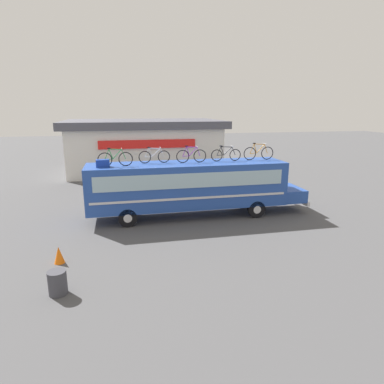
# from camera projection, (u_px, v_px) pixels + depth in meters

# --- Properties ---
(ground_plane) EXTENTS (120.00, 120.00, 0.00)m
(ground_plane) POSITION_uv_depth(u_px,v_px,m) (188.00, 216.00, 18.81)
(ground_plane) COLOR #4C4C4F
(bus) EXTENTS (12.30, 2.50, 3.02)m
(bus) POSITION_uv_depth(u_px,v_px,m) (191.00, 185.00, 18.42)
(bus) COLOR #23479E
(bus) RESTS_ON ground
(luggage_bag_1) EXTENTS (0.65, 0.44, 0.38)m
(luggage_bag_1) POSITION_uv_depth(u_px,v_px,m) (103.00, 163.00, 16.77)
(luggage_bag_1) COLOR #193899
(luggage_bag_1) RESTS_ON bus
(rooftop_bicycle_1) EXTENTS (1.76, 0.44, 0.96)m
(rooftop_bicycle_1) POSITION_uv_depth(u_px,v_px,m) (115.00, 159.00, 16.92)
(rooftop_bicycle_1) COLOR black
(rooftop_bicycle_1) RESTS_ON bus
(rooftop_bicycle_2) EXTENTS (1.70, 0.44, 0.88)m
(rooftop_bicycle_2) POSITION_uv_depth(u_px,v_px,m) (154.00, 156.00, 17.96)
(rooftop_bicycle_2) COLOR black
(rooftop_bicycle_2) RESTS_ON bus
(rooftop_bicycle_3) EXTENTS (1.66, 0.44, 0.94)m
(rooftop_bicycle_3) POSITION_uv_depth(u_px,v_px,m) (191.00, 156.00, 18.09)
(rooftop_bicycle_3) COLOR black
(rooftop_bicycle_3) RESTS_ON bus
(rooftop_bicycle_4) EXTENTS (1.73, 0.44, 0.88)m
(rooftop_bicycle_4) POSITION_uv_depth(u_px,v_px,m) (226.00, 154.00, 18.63)
(rooftop_bicycle_4) COLOR black
(rooftop_bicycle_4) RESTS_ON bus
(rooftop_bicycle_5) EXTENTS (1.81, 0.44, 0.98)m
(rooftop_bicycle_5) POSITION_uv_depth(u_px,v_px,m) (259.00, 153.00, 19.07)
(rooftop_bicycle_5) COLOR black
(rooftop_bicycle_5) RESTS_ON bus
(roadside_building) EXTENTS (14.60, 9.42, 4.79)m
(roadside_building) POSITION_uv_depth(u_px,v_px,m) (144.00, 145.00, 32.33)
(roadside_building) COLOR silver
(roadside_building) RESTS_ON ground
(trash_bin) EXTENTS (0.60, 0.60, 0.81)m
(trash_bin) POSITION_uv_depth(u_px,v_px,m) (58.00, 283.00, 10.83)
(trash_bin) COLOR #3F3F47
(trash_bin) RESTS_ON ground
(traffic_cone) EXTENTS (0.40, 0.40, 0.68)m
(traffic_cone) POSITION_uv_depth(u_px,v_px,m) (59.00, 255.00, 13.02)
(traffic_cone) COLOR orange
(traffic_cone) RESTS_ON ground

